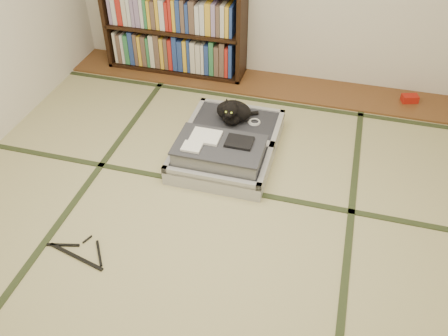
# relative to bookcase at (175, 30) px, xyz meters

# --- Properties ---
(floor) EXTENTS (4.50, 4.50, 0.00)m
(floor) POSITION_rel_bookcase_xyz_m (0.94, -2.07, -0.45)
(floor) COLOR tan
(floor) RESTS_ON ground
(wood_strip) EXTENTS (4.00, 0.50, 0.02)m
(wood_strip) POSITION_rel_bookcase_xyz_m (0.94, -0.07, -0.44)
(wood_strip) COLOR brown
(wood_strip) RESTS_ON ground
(red_item) EXTENTS (0.17, 0.13, 0.07)m
(red_item) POSITION_rel_bookcase_xyz_m (2.37, -0.04, -0.40)
(red_item) COLOR #A9180D
(red_item) RESTS_ON wood_strip
(room_shell) EXTENTS (4.50, 4.50, 4.50)m
(room_shell) POSITION_rel_bookcase_xyz_m (0.94, -2.07, 1.01)
(room_shell) COLOR white
(room_shell) RESTS_ON ground
(tatami_borders) EXTENTS (4.00, 4.50, 0.01)m
(tatami_borders) POSITION_rel_bookcase_xyz_m (0.94, -1.57, -0.45)
(tatami_borders) COLOR #2D381E
(tatami_borders) RESTS_ON ground
(bookcase) EXTENTS (1.44, 0.33, 0.92)m
(bookcase) POSITION_rel_bookcase_xyz_m (0.00, 0.00, 0.00)
(bookcase) COLOR black
(bookcase) RESTS_ON wood_strip
(suitcase) EXTENTS (0.77, 1.03, 0.30)m
(suitcase) POSITION_rel_bookcase_xyz_m (0.89, -1.28, -0.34)
(suitcase) COLOR #A6A5AA
(suitcase) RESTS_ON floor
(cat) EXTENTS (0.34, 0.35, 0.28)m
(cat) POSITION_rel_bookcase_xyz_m (0.87, -0.99, -0.20)
(cat) COLOR black
(cat) RESTS_ON suitcase
(cable_coil) EXTENTS (0.11, 0.11, 0.03)m
(cable_coil) POSITION_rel_bookcase_xyz_m (1.05, -0.96, -0.29)
(cable_coil) COLOR white
(cable_coil) RESTS_ON suitcase
(hanger) EXTENTS (0.46, 0.26, 0.01)m
(hanger) POSITION_rel_bookcase_xyz_m (0.21, -2.54, -0.44)
(hanger) COLOR black
(hanger) RESTS_ON floor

